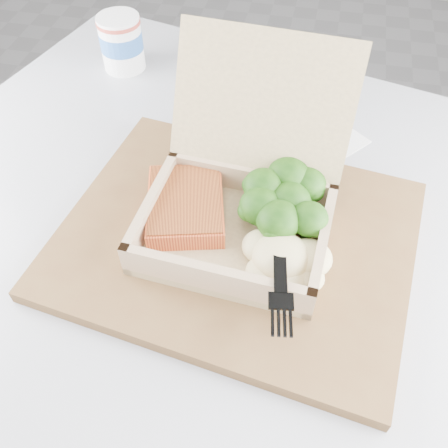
% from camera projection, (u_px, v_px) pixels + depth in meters
% --- Properties ---
extents(cafe_table, '(1.02, 1.02, 0.74)m').
position_uv_depth(cafe_table, '(199.00, 325.00, 0.72)').
color(cafe_table, black).
rests_on(cafe_table, floor).
extents(serving_tray, '(0.43, 0.36, 0.02)m').
position_uv_depth(serving_tray, '(236.00, 238.00, 0.57)').
color(serving_tray, brown).
rests_on(serving_tray, cafe_table).
extents(takeout_container, '(0.22, 0.24, 0.18)m').
position_uv_depth(takeout_container, '(244.00, 189.00, 0.54)').
color(takeout_container, tan).
rests_on(takeout_container, serving_tray).
extents(salmon_fillet, '(0.11, 0.13, 0.02)m').
position_uv_depth(salmon_fillet, '(186.00, 205.00, 0.56)').
color(salmon_fillet, '#D36129').
rests_on(salmon_fillet, takeout_container).
extents(broccoli_pile, '(0.12, 0.12, 0.04)m').
position_uv_depth(broccoli_pile, '(289.00, 205.00, 0.55)').
color(broccoli_pile, '#306516').
rests_on(broccoli_pile, takeout_container).
extents(mashed_potatoes, '(0.10, 0.08, 0.03)m').
position_uv_depth(mashed_potatoes, '(281.00, 256.00, 0.51)').
color(mashed_potatoes, beige).
rests_on(mashed_potatoes, takeout_container).
extents(plastic_fork, '(0.04, 0.17, 0.02)m').
position_uv_depth(plastic_fork, '(279.00, 232.00, 0.51)').
color(plastic_fork, black).
rests_on(plastic_fork, mashed_potatoes).
extents(paper_cup, '(0.07, 0.07, 0.08)m').
position_uv_depth(paper_cup, '(121.00, 41.00, 0.78)').
color(paper_cup, white).
rests_on(paper_cup, cafe_table).
extents(receipt, '(0.14, 0.15, 0.00)m').
position_uv_depth(receipt, '(317.00, 148.00, 0.68)').
color(receipt, silver).
rests_on(receipt, cafe_table).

